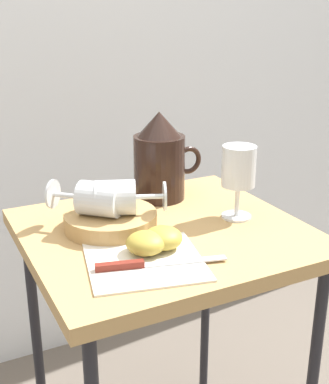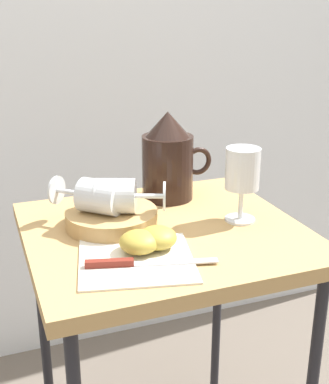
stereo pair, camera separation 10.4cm
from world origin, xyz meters
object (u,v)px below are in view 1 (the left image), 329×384
Objects in this scene: apple_half_left at (146,243)px; knife at (142,264)px; wine_glass_tipped_near at (97,199)px; apple_half_right at (163,238)px; wine_glass_tipped_far at (118,198)px; pitcher at (160,164)px; basket_tray at (111,220)px; wine_glass_upright at (239,170)px; table at (164,258)px.

knife is (-0.03, -0.04, -0.02)m from apple_half_left.
wine_glass_tipped_near is 2.05× the size of apple_half_left.
wine_glass_tipped_far is at bearing 108.25° from apple_half_right.
wine_glass_tipped_far is (-0.16, -0.13, -0.01)m from pitcher.
knife is at bearing -86.09° from wine_glass_tipped_near.
basket_tray is 0.29m from wine_glass_upright.
pitcher reaches higher than wine_glass_upright.
table is at bearing -21.66° from wine_glass_tipped_near.
wine_glass_tipped_near reaches higher than apple_half_right.
apple_half_left is (-0.08, -0.09, 0.09)m from table.
wine_glass_upright is 2.15× the size of apple_half_left.
wine_glass_tipped_far is at bearing -55.91° from basket_tray.
basket_tray is at bearing 95.51° from apple_half_left.
pitcher reaches higher than apple_half_left.
pitcher is 0.21m from wine_glass_tipped_far.
wine_glass_upright is (0.17, -0.02, 0.17)m from table.
pitcher is 1.36× the size of wine_glass_tipped_near.
pitcher is at bearing 40.24° from wine_glass_tipped_far.
apple_half_left and apple_half_right have the same top height.
wine_glass_tipped_near is at bearing 93.91° from knife.
wine_glass_tipped_near reaches higher than basket_tray.
wine_glass_tipped_far reaches higher than wine_glass_tipped_near.
apple_half_right is at bearing -161.65° from wine_glass_upright.
basket_tray is 0.15m from apple_half_right.
wine_glass_upright reaches higher than table.
basket_tray reaches higher than knife.
wine_glass_tipped_far reaches higher than apple_half_left.
apple_half_left is (0.01, -0.14, 0.01)m from basket_tray.
basket_tray reaches higher than table.
knife is at bearing -129.38° from table.
apple_half_right is (0.05, -0.14, 0.01)m from basket_tray.
wine_glass_upright is (0.09, -0.18, 0.02)m from pitcher.
table is 4.53× the size of wine_glass_tipped_near.
table is 9.31× the size of apple_half_left.
table is 3.33× the size of pitcher.
basket_tray is 1.20× the size of wine_glass_tipped_far.
apple_half_left reaches higher than table.
apple_half_right reaches higher than knife.
wine_glass_tipped_far is 0.14m from apple_half_right.
pitcher reaches higher than knife.
apple_half_left is 0.05m from knife.
apple_half_left reaches higher than knife.
pitcher is (0.07, 0.17, 0.15)m from table.
pitcher is 0.29m from apple_half_right.
basket_tray is 0.14m from apple_half_left.
basket_tray is at bearing 85.63° from knife.
apple_half_left is 0.04m from apple_half_right.
apple_half_left is at bearing -132.32° from table.
wine_glass_upright reaches higher than apple_half_right.
pitcher reaches higher than apple_half_right.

